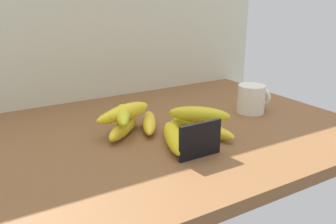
% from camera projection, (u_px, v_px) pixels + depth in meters
% --- Properties ---
extents(counter_top, '(1.10, 0.76, 0.03)m').
position_uv_depth(counter_top, '(158.00, 135.00, 0.99)').
color(counter_top, brown).
rests_on(counter_top, ground).
extents(back_wall, '(1.30, 0.02, 0.70)m').
position_uv_depth(back_wall, '(100.00, 4.00, 1.20)').
color(back_wall, beige).
rests_on(back_wall, ground).
extents(chalkboard_sign, '(0.11, 0.02, 0.08)m').
position_uv_depth(chalkboard_sign, '(199.00, 142.00, 0.81)').
color(chalkboard_sign, black).
rests_on(chalkboard_sign, counter_top).
extents(coffee_mug, '(0.10, 0.08, 0.09)m').
position_uv_depth(coffee_mug, '(252.00, 99.00, 1.12)').
color(coffee_mug, white).
rests_on(coffee_mug, counter_top).
extents(banana_0, '(0.15, 0.14, 0.04)m').
position_uv_depth(banana_0, '(124.00, 128.00, 0.95)').
color(banana_0, yellow).
rests_on(banana_0, counter_top).
extents(banana_1, '(0.16, 0.09, 0.04)m').
position_uv_depth(banana_1, '(185.00, 122.00, 0.99)').
color(banana_1, yellow).
rests_on(banana_1, counter_top).
extents(banana_2, '(0.11, 0.19, 0.04)m').
position_uv_depth(banana_2, '(174.00, 138.00, 0.88)').
color(banana_2, yellow).
rests_on(banana_2, counter_top).
extents(banana_3, '(0.10, 0.16, 0.04)m').
position_uv_depth(banana_3, '(197.00, 119.00, 1.01)').
color(banana_3, yellow).
rests_on(banana_3, counter_top).
extents(banana_4, '(0.09, 0.20, 0.04)m').
position_uv_depth(banana_4, '(203.00, 128.00, 0.94)').
color(banana_4, yellow).
rests_on(banana_4, counter_top).
extents(banana_5, '(0.11, 0.16, 0.04)m').
position_uv_depth(banana_5, '(149.00, 123.00, 0.99)').
color(banana_5, yellow).
rests_on(banana_5, counter_top).
extents(banana_6, '(0.16, 0.09, 0.04)m').
position_uv_depth(banana_6, '(121.00, 113.00, 0.94)').
color(banana_6, yellow).
rests_on(banana_6, banana_0).
extents(banana_7, '(0.09, 0.15, 0.04)m').
position_uv_depth(banana_7, '(123.00, 115.00, 0.93)').
color(banana_7, yellow).
rests_on(banana_7, banana_0).
extents(banana_8, '(0.16, 0.08, 0.04)m').
position_uv_depth(banana_8, '(126.00, 112.00, 0.95)').
color(banana_8, yellow).
rests_on(banana_8, banana_0).
extents(banana_9, '(0.14, 0.14, 0.04)m').
position_uv_depth(banana_9, '(199.00, 115.00, 0.92)').
color(banana_9, gold).
rests_on(banana_9, banana_4).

